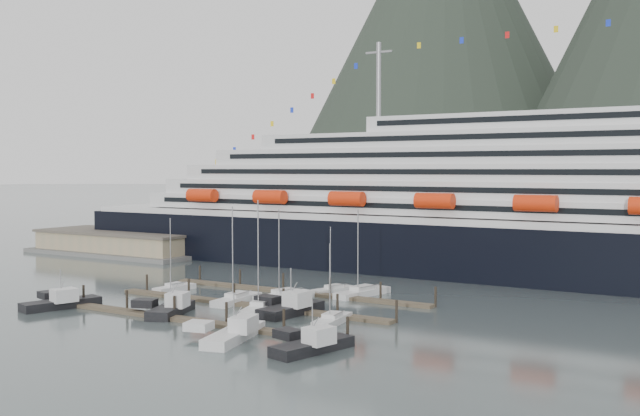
% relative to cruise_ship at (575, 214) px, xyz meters
% --- Properties ---
extents(ground, '(1600.00, 1600.00, 0.00)m').
position_rel_cruise_ship_xyz_m(ground, '(-30.03, -54.94, -12.04)').
color(ground, '#4E5C5B').
rests_on(ground, ground).
extents(cruise_ship, '(210.00, 30.40, 50.30)m').
position_rel_cruise_ship_xyz_m(cruise_ship, '(0.00, 0.00, 0.00)').
color(cruise_ship, black).
rests_on(cruise_ship, ground).
extents(warehouse, '(46.00, 20.00, 5.80)m').
position_rel_cruise_ship_xyz_m(warehouse, '(-102.03, -12.94, -9.79)').
color(warehouse, '#595956').
rests_on(warehouse, ground).
extents(dock_near, '(48.18, 2.28, 3.20)m').
position_rel_cruise_ship_xyz_m(dock_near, '(-34.95, -64.89, -11.73)').
color(dock_near, '#41362A').
rests_on(dock_near, ground).
extents(dock_mid, '(48.18, 2.28, 3.20)m').
position_rel_cruise_ship_xyz_m(dock_mid, '(-34.95, -51.89, -11.73)').
color(dock_mid, '#41362A').
rests_on(dock_mid, ground).
extents(dock_far, '(48.18, 2.28, 3.20)m').
position_rel_cruise_ship_xyz_m(dock_far, '(-34.95, -38.89, -11.73)').
color(dock_far, '#41362A').
rests_on(dock_far, ground).
extents(sailboat_a, '(2.89, 7.98, 12.50)m').
position_rel_cruise_ship_xyz_m(sailboat_a, '(-53.60, -47.01, -11.64)').
color(sailboat_a, silver).
rests_on(sailboat_a, ground).
extents(sailboat_b, '(3.51, 10.49, 15.08)m').
position_rel_cruise_ship_xyz_m(sailboat_b, '(-37.97, -50.32, -11.60)').
color(sailboat_b, silver).
rests_on(sailboat_b, ground).
extents(sailboat_c, '(5.58, 10.55, 14.52)m').
position_rel_cruise_ship_xyz_m(sailboat_c, '(-33.36, -44.36, -11.60)').
color(sailboat_c, silver).
rests_on(sailboat_c, ground).
extents(sailboat_d, '(5.96, 11.42, 16.31)m').
position_rel_cruise_ship_xyz_m(sailboat_d, '(-31.00, -53.67, -11.60)').
color(sailboat_d, silver).
rests_on(sailboat_d, ground).
extents(sailboat_f, '(4.53, 8.26, 11.23)m').
position_rel_cruise_ship_xyz_m(sailboat_f, '(-30.00, -34.95, -11.65)').
color(sailboat_f, silver).
rests_on(sailboat_f, ground).
extents(sailboat_g, '(4.90, 11.48, 14.33)m').
position_rel_cruise_ship_xyz_m(sailboat_g, '(-24.76, -34.95, -11.61)').
color(sailboat_g, silver).
rests_on(sailboat_g, ground).
extents(sailboat_h, '(3.67, 8.73, 10.99)m').
position_rel_cruise_ship_xyz_m(sailboat_h, '(-17.86, -55.87, -11.64)').
color(sailboat_h, silver).
rests_on(sailboat_h, ground).
extents(trawler_a, '(8.95, 11.76, 6.19)m').
position_rel_cruise_ship_xyz_m(trawler_a, '(-57.15, -67.09, -11.22)').
color(trawler_a, black).
rests_on(trawler_a, ground).
extents(trawler_b, '(8.82, 10.68, 6.58)m').
position_rel_cruise_ship_xyz_m(trawler_b, '(-40.10, -62.49, -11.18)').
color(trawler_b, black).
rests_on(trawler_b, ground).
extents(trawler_c, '(9.22, 12.52, 6.14)m').
position_rel_cruise_ship_xyz_m(trawler_c, '(-23.11, -69.98, -11.22)').
color(trawler_c, silver).
rests_on(trawler_c, ground).
extents(trawler_d, '(8.30, 10.89, 6.18)m').
position_rel_cruise_ship_xyz_m(trawler_d, '(-12.14, -69.91, -11.22)').
color(trawler_d, black).
rests_on(trawler_d, ground).
extents(trawler_e, '(8.57, 11.23, 7.12)m').
position_rel_cruise_ship_xyz_m(trawler_e, '(-26.06, -53.53, -11.13)').
color(trawler_e, black).
rests_on(trawler_e, ground).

